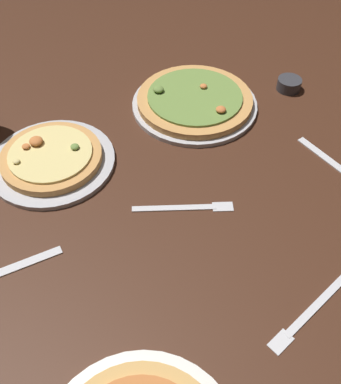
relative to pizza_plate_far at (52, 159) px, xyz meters
The scene contains 8 objects.
ground_plane 0.30m from the pizza_plate_far, 55.52° to the right, with size 2.40×2.40×0.03m, color #3D2114.
pizza_plate_far is the anchor object (origin of this frame).
pizza_plate_side 0.40m from the pizza_plate_far, ahead, with size 0.33×0.33×0.05m.
ramekin_sauce 0.67m from the pizza_plate_far, ahead, with size 0.07×0.07×0.03m, color #333338.
fork_left 0.34m from the pizza_plate_far, 58.03° to the right, with size 0.19×0.13×0.01m.
knife_right 0.29m from the pizza_plate_far, 131.33° to the right, with size 0.21×0.05×0.01m.
fork_spare 0.65m from the pizza_plate_far, 69.66° to the right, with size 0.23×0.05×0.01m.
knife_spare 0.65m from the pizza_plate_far, 34.26° to the right, with size 0.02×0.21×0.01m.
Camera 1 is at (-0.36, -0.53, 0.73)m, focal length 41.93 mm.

